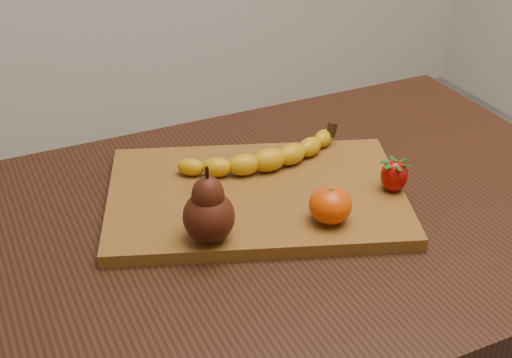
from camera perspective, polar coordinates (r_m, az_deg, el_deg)
name	(u,v)px	position (r m, az deg, el deg)	size (l,w,h in m)	color
table	(296,261)	(1.14, 3.20, -6.57)	(1.00, 0.70, 0.76)	black
cutting_board	(256,196)	(1.09, 0.00, -1.35)	(0.45, 0.30, 0.02)	brown
banana	(269,160)	(1.13, 1.05, 1.54)	(0.24, 0.06, 0.04)	#C99609
pear	(208,204)	(0.96, -3.84, -2.02)	(0.07, 0.07, 0.11)	#3F170A
mandarin	(330,205)	(1.01, 5.96, -2.10)	(0.06, 0.06, 0.05)	#CD3E02
strawberry	(394,175)	(1.10, 11.00, 0.34)	(0.04, 0.04, 0.05)	#980804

